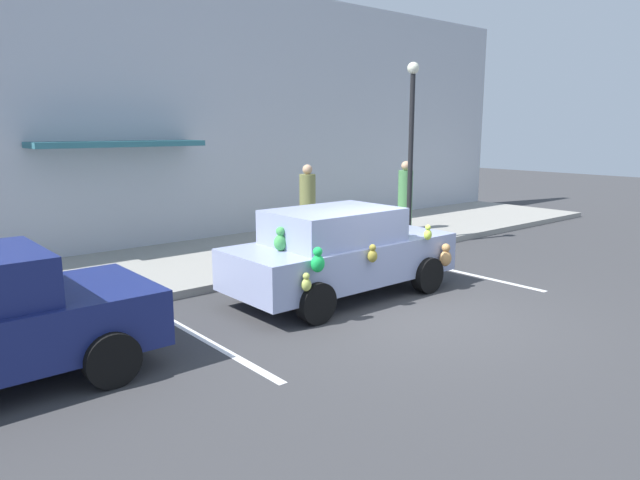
{
  "coord_description": "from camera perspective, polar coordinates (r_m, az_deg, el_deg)",
  "views": [
    {
      "loc": [
        -6.64,
        -5.74,
        2.88
      ],
      "look_at": [
        -0.12,
        1.99,
        0.9
      ],
      "focal_mm": 32.15,
      "sensor_mm": 36.0,
      "label": 1
    }
  ],
  "objects": [
    {
      "name": "street_lamp_post",
      "position": [
        14.1,
        9.07,
        10.31
      ],
      "size": [
        0.28,
        0.28,
        4.26
      ],
      "color": "black",
      "rests_on": "sidewalk"
    },
    {
      "name": "teddy_bear_on_sidewalk",
      "position": [
        13.85,
        4.53,
        1.19
      ],
      "size": [
        0.41,
        0.34,
        0.78
      ],
      "color": "pink",
      "rests_on": "sidewalk"
    },
    {
      "name": "pedestrian_by_lamp",
      "position": [
        15.75,
        8.47,
        4.14
      ],
      "size": [
        0.39,
        0.39,
        1.87
      ],
      "color": "#4A874D",
      "rests_on": "sidewalk"
    },
    {
      "name": "ground_plane",
      "position": [
        9.24,
        8.65,
        -7.21
      ],
      "size": [
        60.0,
        60.0,
        0.0
      ],
      "primitive_type": "plane",
      "color": "#38383A"
    },
    {
      "name": "pedestrian_walking_past",
      "position": [
        13.98,
        -1.25,
        3.4
      ],
      "size": [
        0.39,
        0.39,
        1.88
      ],
      "color": "olive",
      "rests_on": "sidewalk"
    },
    {
      "name": "plush_covered_car",
      "position": [
        9.85,
        2.09,
        -1.16
      ],
      "size": [
        4.15,
        1.97,
        1.54
      ],
      "color": "#96A1C8",
      "rests_on": "ground"
    },
    {
      "name": "parking_stripe_front",
      "position": [
        11.97,
        14.01,
        -3.17
      ],
      "size": [
        0.12,
        3.6,
        0.01
      ],
      "primitive_type": "cube",
      "color": "silver",
      "rests_on": "ground"
    },
    {
      "name": "storefront_building",
      "position": [
        14.49,
        -13.21,
        12.02
      ],
      "size": [
        24.0,
        1.25,
        6.4
      ],
      "color": "#B2B7C1",
      "rests_on": "ground"
    },
    {
      "name": "parking_stripe_rear",
      "position": [
        8.18,
        -11.3,
        -9.75
      ],
      "size": [
        0.12,
        3.6,
        0.01
      ],
      "primitive_type": "cube",
      "color": "silver",
      "rests_on": "ground"
    },
    {
      "name": "sidewalk",
      "position": [
        12.94,
        -8.19,
        -1.57
      ],
      "size": [
        24.0,
        4.0,
        0.15
      ],
      "primitive_type": "cube",
      "color": "gray",
      "rests_on": "ground"
    }
  ]
}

